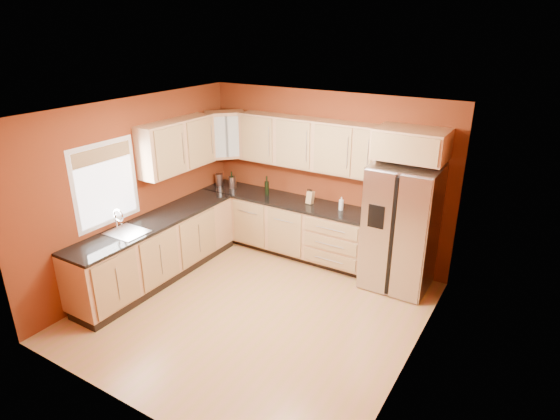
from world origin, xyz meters
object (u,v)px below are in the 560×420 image
object	(u,v)px
wine_bottle_a	(232,180)
knife_block	(310,197)
canister_left	(219,180)
refrigerator	(401,227)
soap_dispenser	(341,204)

from	to	relation	value
wine_bottle_a	knife_block	xyz separation A→B (m)	(1.46, 0.06, -0.05)
canister_left	knife_block	distance (m)	1.73
wine_bottle_a	knife_block	world-z (taller)	wine_bottle_a
refrigerator	soap_dispenser	bearing A→B (deg)	174.25
wine_bottle_a	soap_dispenser	xyz separation A→B (m)	(1.98, 0.05, -0.05)
canister_left	wine_bottle_a	xyz separation A→B (m)	(0.27, -0.01, 0.04)
wine_bottle_a	canister_left	bearing A→B (deg)	178.24
refrigerator	wine_bottle_a	world-z (taller)	refrigerator
refrigerator	canister_left	size ratio (longest dim) A/B	8.69
soap_dispenser	knife_block	bearing A→B (deg)	179.22
canister_left	soap_dispenser	bearing A→B (deg)	1.11
refrigerator	wine_bottle_a	bearing A→B (deg)	179.15
refrigerator	wine_bottle_a	xyz separation A→B (m)	(-2.93, 0.04, 0.18)
knife_block	soap_dispenser	size ratio (longest dim) A/B	0.97
canister_left	soap_dispenser	world-z (taller)	canister_left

